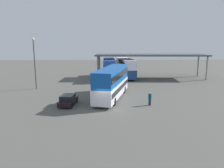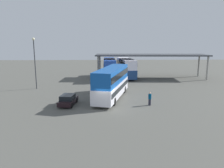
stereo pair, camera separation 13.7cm
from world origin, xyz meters
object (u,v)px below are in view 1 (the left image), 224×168
(parked_hatchback, at_px, (68,100))
(double_decker_near_canopy, at_px, (109,68))
(double_decker_mid_row, at_px, (126,67))
(pedestrian_waiting, at_px, (150,99))
(lamppost_tall, at_px, (34,58))
(double_decker_main, at_px, (112,82))

(parked_hatchback, xyz_separation_m, double_decker_near_canopy, (5.64, 20.39, 1.62))
(double_decker_mid_row, xyz_separation_m, pedestrian_waiting, (0.91, -21.34, -1.44))
(parked_hatchback, xyz_separation_m, lamppost_tall, (-6.90, 9.71, 4.60))
(lamppost_tall, bearing_deg, double_decker_main, -26.99)
(double_decker_mid_row, height_order, pedestrian_waiting, double_decker_mid_row)
(parked_hatchback, distance_m, double_decker_mid_row, 22.91)
(double_decker_mid_row, height_order, lamppost_tall, lamppost_tall)
(parked_hatchback, xyz_separation_m, double_decker_mid_row, (9.31, 20.87, 1.61))
(double_decker_main, relative_size, double_decker_near_canopy, 1.06)
(double_decker_mid_row, xyz_separation_m, lamppost_tall, (-16.21, -11.16, 2.99))
(double_decker_main, distance_m, pedestrian_waiting, 6.14)
(double_decker_near_canopy, xyz_separation_m, pedestrian_waiting, (4.58, -20.87, -1.46))
(parked_hatchback, relative_size, double_decker_mid_row, 0.38)
(lamppost_tall, bearing_deg, double_decker_mid_row, 34.54)
(double_decker_main, bearing_deg, double_decker_near_canopy, 15.62)
(double_decker_main, xyz_separation_m, pedestrian_waiting, (4.58, -3.80, -1.51))
(parked_hatchback, height_order, double_decker_mid_row, double_decker_mid_row)
(lamppost_tall, height_order, pedestrian_waiting, lamppost_tall)
(parked_hatchback, distance_m, pedestrian_waiting, 10.23)
(double_decker_near_canopy, bearing_deg, lamppost_tall, 130.36)
(double_decker_near_canopy, height_order, double_decker_mid_row, double_decker_near_canopy)
(pedestrian_waiting, bearing_deg, double_decker_main, 17.96)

